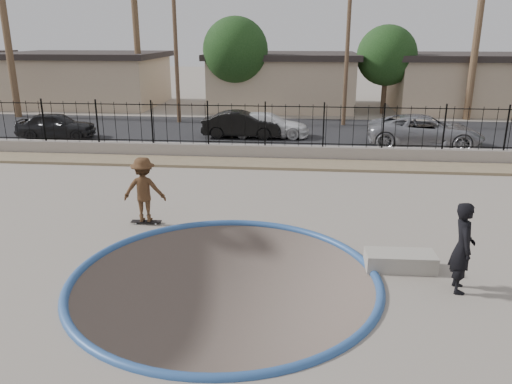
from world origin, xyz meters
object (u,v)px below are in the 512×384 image
object	(u,v)px
concrete_ledge	(400,261)
car_a	(56,125)
videographer	(463,247)
car_b	(242,125)
skater	(144,193)
skateboard	(146,222)
car_c	(268,125)
car_d	(425,131)

from	to	relation	value
concrete_ledge	car_a	distance (m)	20.45
videographer	car_a	bearing A→B (deg)	53.24
videographer	car_b	bearing A→B (deg)	28.10
skater	skateboard	world-z (taller)	skater
videographer	car_c	xyz separation A→B (m)	(-5.29, 16.01, -0.33)
skater	videographer	bearing A→B (deg)	154.69
skateboard	concrete_ledge	xyz separation A→B (m)	(6.80, -2.25, 0.14)
skater	concrete_ledge	size ratio (longest dim) A/B	1.17
skater	car_b	world-z (taller)	skater
skateboard	concrete_ledge	world-z (taller)	concrete_ledge
skater	car_a	size ratio (longest dim) A/B	0.48
skateboard	car_a	bearing A→B (deg)	123.65
skater	car_d	world-z (taller)	skater
skateboard	concrete_ledge	size ratio (longest dim) A/B	0.55
car_b	car_d	bearing A→B (deg)	-98.50
concrete_ledge	car_b	distance (m)	15.80
skater	car_b	xyz separation A→B (m)	(1.25, 12.53, -0.22)
concrete_ledge	skater	bearing A→B (deg)	161.67
skateboard	car_b	xyz separation A→B (m)	(1.25, 12.53, 0.65)
car_c	skateboard	bearing A→B (deg)	170.14
skater	skateboard	bearing A→B (deg)	180.00
car_a	car_b	xyz separation A→B (m)	(9.62, 1.07, 0.01)
car_c	car_d	xyz separation A→B (m)	(7.68, -1.60, 0.13)
skater	car_c	xyz separation A→B (m)	(2.57, 12.85, -0.27)
skater	car_b	bearing A→B (deg)	-99.09
videographer	concrete_ledge	world-z (taller)	videographer
skater	car_b	size ratio (longest dim) A/B	0.45
car_a	car_c	distance (m)	11.03
car_b	car_c	world-z (taller)	car_b
skateboard	car_d	xyz separation A→B (m)	(10.25, 11.25, 0.73)
videographer	skateboard	bearing A→B (deg)	73.33
skater	car_a	world-z (taller)	skater
skateboard	concrete_ledge	bearing A→B (deg)	-20.83
car_c	car_d	size ratio (longest dim) A/B	0.80
concrete_ledge	car_b	xyz separation A→B (m)	(-5.55, 14.78, 0.52)
concrete_ledge	car_d	distance (m)	13.95
car_c	car_a	bearing A→B (deg)	98.69
concrete_ledge	car_d	bearing A→B (deg)	75.65
car_a	videographer	bearing A→B (deg)	-137.46
videographer	car_d	xyz separation A→B (m)	(2.39, 14.41, -0.20)
skateboard	videographer	xyz separation A→B (m)	(7.86, -3.16, 0.93)
skateboard	car_b	distance (m)	12.61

